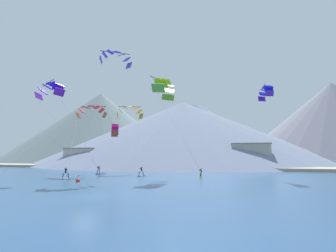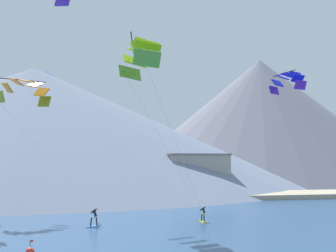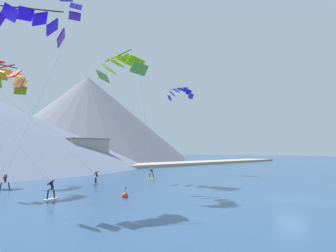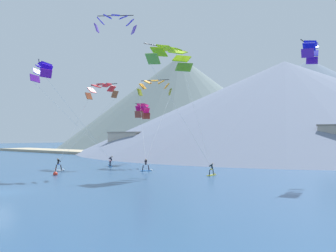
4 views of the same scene
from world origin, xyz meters
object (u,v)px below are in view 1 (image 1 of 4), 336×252
Objects in this scene: parafoil_kite_distant_high_outer at (266,92)px; race_marker_buoy at (78,181)px; parafoil_kite_near_lead at (130,111)px; kitesurfer_mid_center at (201,174)px; kitesurfer_near_lead at (142,173)px; kitesurfer_near_trail at (98,171)px; parafoil_kite_near_trail at (51,90)px; parafoil_kite_distant_low_drift at (115,129)px; parafoil_kite_distant_mid_solo at (116,57)px; kitesurfer_far_left at (67,175)px; parafoil_kite_mid_center at (165,87)px; parafoil_kite_far_left at (92,111)px.

race_marker_buoy is (-25.99, -15.81, -14.48)m from parafoil_kite_distant_high_outer.
kitesurfer_mid_center is at bearing -26.02° from parafoil_kite_near_lead.
kitesurfer_near_lead reaches higher than race_marker_buoy.
parafoil_kite_near_trail reaches higher than kitesurfer_near_trail.
parafoil_kite_distant_low_drift is (-4.69, 1.97, -3.63)m from parafoil_kite_near_lead.
kitesurfer_near_lead is at bearing -168.26° from parafoil_kite_distant_high_outer.
kitesurfer_far_left is at bearing -130.31° from parafoil_kite_distant_mid_solo.
parafoil_kite_near_trail reaches higher than kitesurfer_mid_center.
parafoil_kite_mid_center reaches higher than parafoil_kite_distant_high_outer.
parafoil_kite_distant_low_drift is (1.28, 19.64, -4.63)m from parafoil_kite_near_trail.
kitesurfer_mid_center is 18.23m from parafoil_kite_distant_high_outer.
kitesurfer_near_lead is at bearing 19.91° from parafoil_kite_distant_mid_solo.
kitesurfer_mid_center is 25.93m from parafoil_kite_distant_mid_solo.
parafoil_kite_distant_high_outer is (17.07, 4.11, -1.03)m from parafoil_kite_mid_center.
parafoil_kite_mid_center is 15.93m from parafoil_kite_far_left.
parafoil_kite_far_left reaches higher than kitesurfer_mid_center.
parafoil_kite_distant_high_outer reaches higher than parafoil_kite_far_left.
kitesurfer_far_left is at bearing -150.26° from parafoil_kite_mid_center.
kitesurfer_near_lead is 1.74× the size of race_marker_buoy.
parafoil_kite_distant_low_drift reaches higher than kitesurfer_near_lead.
parafoil_kite_far_left is 11.73× the size of race_marker_buoy.
kitesurfer_mid_center is 0.30× the size of parafoil_kite_distant_low_drift.
parafoil_kite_near_lead is at bearing 59.39° from parafoil_kite_far_left.
parafoil_kite_far_left is at bearing 117.31° from race_marker_buoy.
parafoil_kite_near_lead reaches higher than race_marker_buoy.
parafoil_kite_distant_mid_solo is (-8.76, -1.99, 5.82)m from parafoil_kite_mid_center.
parafoil_kite_distant_mid_solo reaches higher than parafoil_kite_far_left.
kitesurfer_near_lead is 16.61m from parafoil_kite_far_left.
parafoil_kite_near_lead is at bearing 153.98° from kitesurfer_mid_center.
kitesurfer_near_trail is 17.64m from parafoil_kite_near_trail.
parafoil_kite_mid_center is (16.90, 8.70, 1.30)m from parafoil_kite_near_trail.
parafoil_kite_distant_high_outer is at bearing 13.53° from parafoil_kite_mid_center.
kitesurfer_near_trail is 0.11× the size of parafoil_kite_mid_center.
parafoil_kite_distant_low_drift is 25.47m from race_marker_buoy.
parafoil_kite_mid_center reaches higher than race_marker_buoy.
kitesurfer_mid_center is 0.33× the size of parafoil_kite_distant_mid_solo.
kitesurfer_far_left is at bearing -78.47° from parafoil_kite_far_left.
parafoil_kite_near_trail is at bearing -164.89° from kitesurfer_far_left.
kitesurfer_mid_center is at bearing -3.61° from kitesurfer_near_trail.
kitesurfer_near_lead is at bearing -174.98° from kitesurfer_mid_center.
kitesurfer_far_left is 0.12× the size of parafoil_kite_mid_center.
parafoil_kite_near_trail is 16.56m from race_marker_buoy.
parafoil_kite_near_lead is 2.28× the size of parafoil_kite_distant_low_drift.
parafoil_kite_distant_mid_solo is (6.86, -12.93, 11.76)m from parafoil_kite_distant_low_drift.
kitesurfer_far_left is (-19.89, -8.46, 0.12)m from kitesurfer_mid_center.
parafoil_kite_distant_low_drift is at bearing 86.28° from parafoil_kite_near_trail.
parafoil_kite_distant_low_drift reaches higher than kitesurfer_mid_center.
parafoil_kite_distant_high_outer is (32.63, 2.95, 2.23)m from parafoil_kite_far_left.
parafoil_kite_mid_center is at bearing 29.74° from kitesurfer_far_left.
parafoil_kite_far_left is 2.07× the size of parafoil_kite_distant_low_drift.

